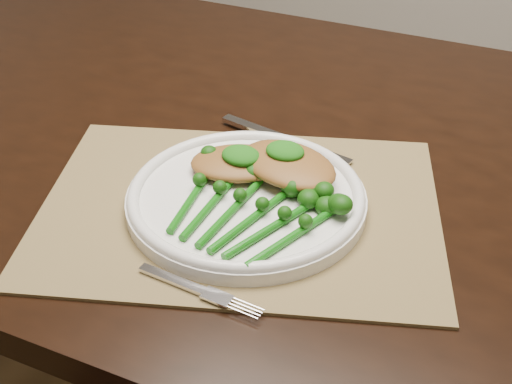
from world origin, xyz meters
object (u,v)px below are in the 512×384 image
at_px(dining_table, 280,329).
at_px(chicken_fillet_left, 238,163).
at_px(dinner_plate, 246,197).
at_px(broccolini_bundle, 241,215).
at_px(placemat, 240,208).

height_order(dining_table, chicken_fillet_left, chicken_fillet_left).
height_order(dining_table, dinner_plate, dinner_plate).
distance_m(chicken_fillet_left, broccolini_bundle, 0.10).
bearing_deg(chicken_fillet_left, placemat, -87.51).
bearing_deg(dining_table, placemat, -86.36).
distance_m(placemat, dinner_plate, 0.02).
bearing_deg(broccolini_bundle, placemat, 126.79).
distance_m(placemat, chicken_fillet_left, 0.06).
distance_m(dining_table, dinner_plate, 0.42).
height_order(placemat, chicken_fillet_left, chicken_fillet_left).
xyz_separation_m(placemat, dinner_plate, (0.01, 0.00, 0.02)).
xyz_separation_m(placemat, broccolini_bundle, (0.02, -0.04, 0.02)).
bearing_deg(placemat, broccolini_bundle, -81.08).
distance_m(dinner_plate, broccolini_bundle, 0.05).
distance_m(dining_table, chicken_fillet_left, 0.42).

